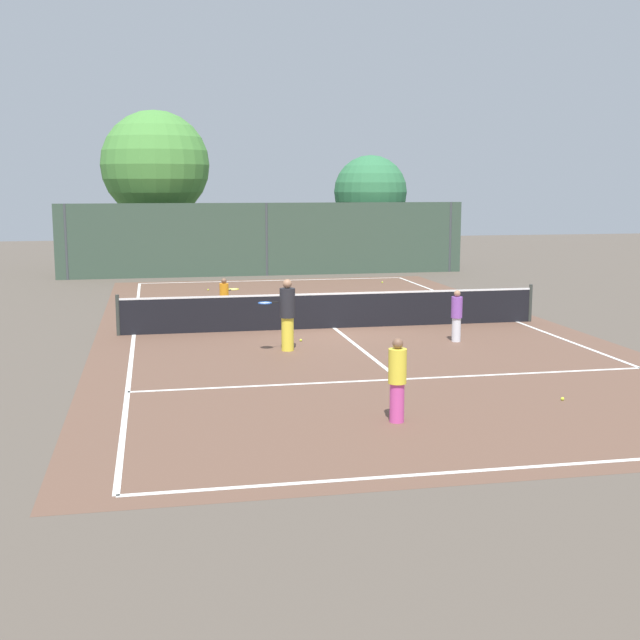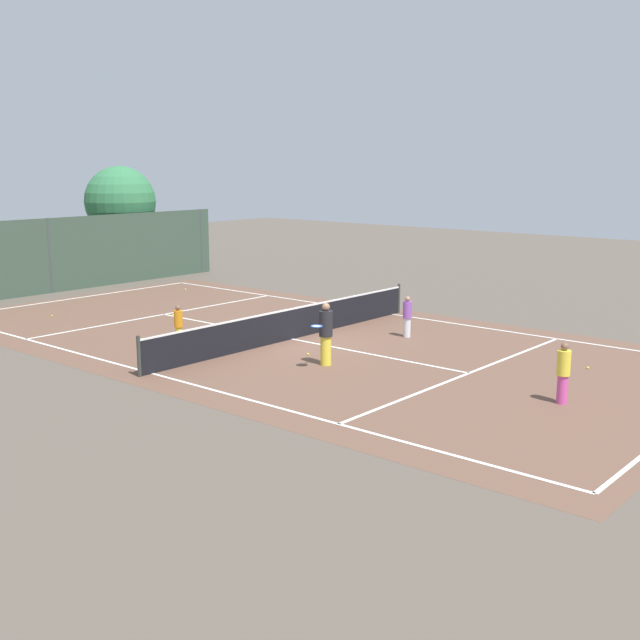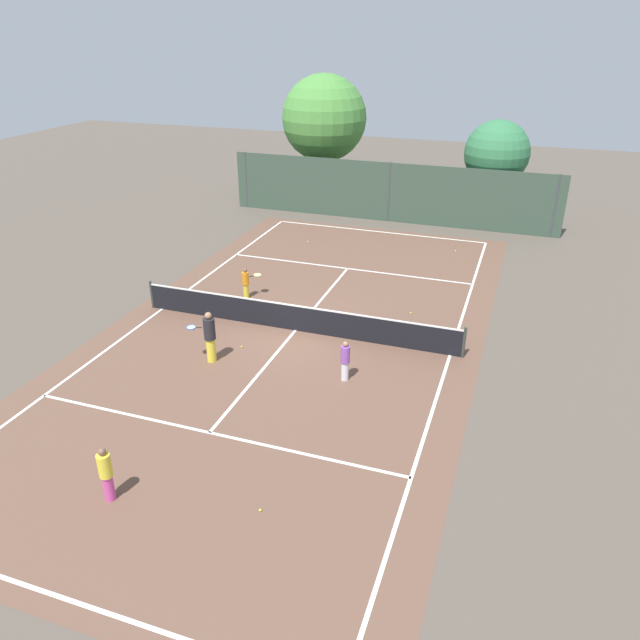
{
  "view_description": "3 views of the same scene",
  "coord_description": "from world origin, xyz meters",
  "px_view_note": "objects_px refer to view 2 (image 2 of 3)",
  "views": [
    {
      "loc": [
        -4.93,
        -22.64,
        3.99
      ],
      "look_at": [
        -0.9,
        -2.47,
        0.65
      ],
      "focal_mm": 47.0,
      "sensor_mm": 36.0,
      "label": 1
    },
    {
      "loc": [
        -18.09,
        -16.62,
        5.52
      ],
      "look_at": [
        -1.35,
        -2.34,
        1.13
      ],
      "focal_mm": 44.5,
      "sensor_mm": 36.0,
      "label": 2
    },
    {
      "loc": [
        7.23,
        -18.09,
        10.01
      ],
      "look_at": [
        1.12,
        -0.55,
        0.85
      ],
      "focal_mm": 34.32,
      "sensor_mm": 36.0,
      "label": 3
    }
  ],
  "objects_px": {
    "ball_crate": "(302,324)",
    "tennis_ball_3": "(308,354)",
    "player_3": "(563,373)",
    "player_1": "(326,333)",
    "tennis_ball_2": "(52,316)",
    "tennis_ball_5": "(588,368)",
    "tennis_ball_1": "(303,312)",
    "player_0": "(178,325)",
    "tennis_ball_0": "(293,324)",
    "player_2": "(407,316)",
    "tennis_ball_4": "(185,289)"
  },
  "relations": [
    {
      "from": "ball_crate",
      "to": "tennis_ball_0",
      "type": "height_order",
      "value": "ball_crate"
    },
    {
      "from": "player_2",
      "to": "player_3",
      "type": "bearing_deg",
      "value": -117.88
    },
    {
      "from": "player_2",
      "to": "tennis_ball_1",
      "type": "height_order",
      "value": "player_2"
    },
    {
      "from": "tennis_ball_1",
      "to": "player_2",
      "type": "bearing_deg",
      "value": -100.39
    },
    {
      "from": "player_3",
      "to": "tennis_ball_2",
      "type": "relative_size",
      "value": 22.0
    },
    {
      "from": "tennis_ball_0",
      "to": "tennis_ball_1",
      "type": "xyz_separation_m",
      "value": [
        1.95,
        1.26,
        0.0
      ]
    },
    {
      "from": "player_2",
      "to": "tennis_ball_4",
      "type": "height_order",
      "value": "player_2"
    },
    {
      "from": "tennis_ball_3",
      "to": "tennis_ball_5",
      "type": "bearing_deg",
      "value": -61.13
    },
    {
      "from": "ball_crate",
      "to": "tennis_ball_4",
      "type": "height_order",
      "value": "ball_crate"
    },
    {
      "from": "player_1",
      "to": "tennis_ball_1",
      "type": "height_order",
      "value": "player_1"
    },
    {
      "from": "tennis_ball_2",
      "to": "tennis_ball_5",
      "type": "bearing_deg",
      "value": -73.09
    },
    {
      "from": "player_3",
      "to": "ball_crate",
      "type": "distance_m",
      "value": 10.48
    },
    {
      "from": "tennis_ball_0",
      "to": "player_2",
      "type": "bearing_deg",
      "value": -76.56
    },
    {
      "from": "player_3",
      "to": "tennis_ball_4",
      "type": "height_order",
      "value": "player_3"
    },
    {
      "from": "player_3",
      "to": "tennis_ball_4",
      "type": "bearing_deg",
      "value": 75.17
    },
    {
      "from": "tennis_ball_1",
      "to": "tennis_ball_2",
      "type": "distance_m",
      "value": 9.18
    },
    {
      "from": "player_1",
      "to": "player_3",
      "type": "xyz_separation_m",
      "value": [
        0.85,
        -6.48,
        -0.16
      ]
    },
    {
      "from": "tennis_ball_1",
      "to": "player_1",
      "type": "bearing_deg",
      "value": -133.83
    },
    {
      "from": "player_2",
      "to": "tennis_ball_3",
      "type": "distance_m",
      "value": 4.04
    },
    {
      "from": "player_1",
      "to": "tennis_ball_4",
      "type": "xyz_separation_m",
      "value": [
        6.04,
        13.15,
        -0.87
      ]
    },
    {
      "from": "player_0",
      "to": "tennis_ball_4",
      "type": "relative_size",
      "value": 19.0
    },
    {
      "from": "tennis_ball_2",
      "to": "tennis_ball_1",
      "type": "bearing_deg",
      "value": -44.64
    },
    {
      "from": "player_2",
      "to": "ball_crate",
      "type": "xyz_separation_m",
      "value": [
        -1.27,
        3.4,
        -0.5
      ]
    },
    {
      "from": "player_3",
      "to": "tennis_ball_3",
      "type": "bearing_deg",
      "value": 92.37
    },
    {
      "from": "tennis_ball_3",
      "to": "tennis_ball_5",
      "type": "relative_size",
      "value": 1.0
    },
    {
      "from": "player_2",
      "to": "player_3",
      "type": "relative_size",
      "value": 0.92
    },
    {
      "from": "tennis_ball_1",
      "to": "tennis_ball_4",
      "type": "height_order",
      "value": "same"
    },
    {
      "from": "ball_crate",
      "to": "tennis_ball_2",
      "type": "height_order",
      "value": "ball_crate"
    },
    {
      "from": "tennis_ball_0",
      "to": "tennis_ball_5",
      "type": "distance_m",
      "value": 10.13
    },
    {
      "from": "ball_crate",
      "to": "tennis_ball_4",
      "type": "bearing_deg",
      "value": 73.08
    },
    {
      "from": "player_0",
      "to": "tennis_ball_2",
      "type": "bearing_deg",
      "value": 90.26
    },
    {
      "from": "player_1",
      "to": "player_2",
      "type": "relative_size",
      "value": 1.32
    },
    {
      "from": "player_1",
      "to": "ball_crate",
      "type": "height_order",
      "value": "player_1"
    },
    {
      "from": "player_0",
      "to": "tennis_ball_3",
      "type": "relative_size",
      "value": 19.0
    },
    {
      "from": "player_3",
      "to": "tennis_ball_3",
      "type": "relative_size",
      "value": 22.0
    },
    {
      "from": "player_2",
      "to": "tennis_ball_4",
      "type": "xyz_separation_m",
      "value": [
        1.6,
        12.83,
        -0.65
      ]
    },
    {
      "from": "player_2",
      "to": "tennis_ball_2",
      "type": "distance_m",
      "value": 13.04
    },
    {
      "from": "player_0",
      "to": "tennis_ball_2",
      "type": "xyz_separation_m",
      "value": [
        -0.03,
        7.13,
        -0.62
      ]
    },
    {
      "from": "player_1",
      "to": "player_3",
      "type": "distance_m",
      "value": 6.53
    },
    {
      "from": "ball_crate",
      "to": "tennis_ball_0",
      "type": "relative_size",
      "value": 6.85
    },
    {
      "from": "player_0",
      "to": "player_2",
      "type": "height_order",
      "value": "player_2"
    },
    {
      "from": "player_1",
      "to": "tennis_ball_4",
      "type": "height_order",
      "value": "player_1"
    },
    {
      "from": "tennis_ball_2",
      "to": "tennis_ball_4",
      "type": "distance_m",
      "value": 7.24
    },
    {
      "from": "tennis_ball_4",
      "to": "tennis_ball_5",
      "type": "distance_m",
      "value": 18.94
    },
    {
      "from": "player_1",
      "to": "player_2",
      "type": "xyz_separation_m",
      "value": [
        4.44,
        0.32,
        -0.22
      ]
    },
    {
      "from": "tennis_ball_1",
      "to": "tennis_ball_4",
      "type": "xyz_separation_m",
      "value": [
        0.62,
        7.51,
        0.0
      ]
    },
    {
      "from": "ball_crate",
      "to": "tennis_ball_3",
      "type": "bearing_deg",
      "value": -135.46
    },
    {
      "from": "player_3",
      "to": "player_0",
      "type": "bearing_deg",
      "value": 99.57
    },
    {
      "from": "player_0",
      "to": "player_3",
      "type": "distance_m",
      "value": 11.61
    },
    {
      "from": "player_3",
      "to": "tennis_ball_1",
      "type": "bearing_deg",
      "value": 69.33
    }
  ]
}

